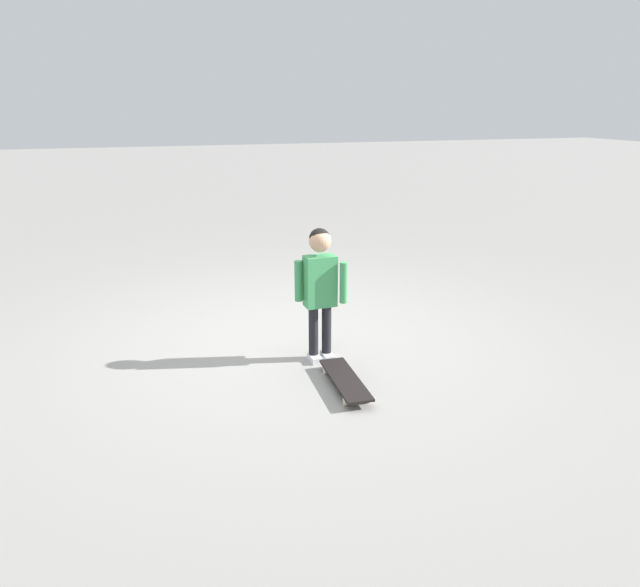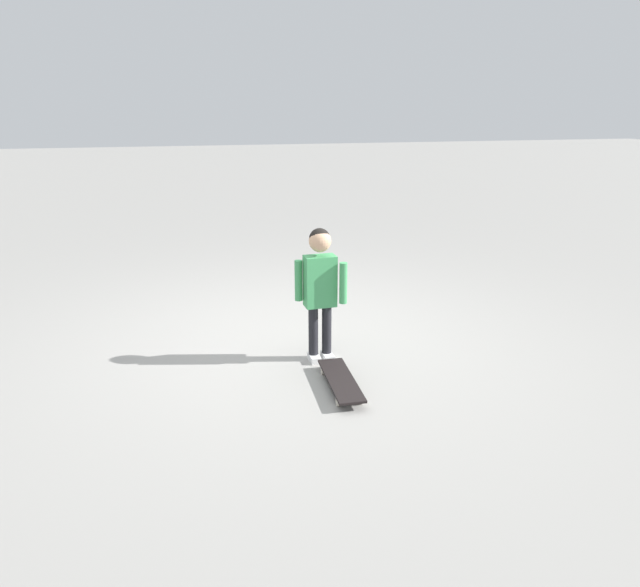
{
  "view_description": "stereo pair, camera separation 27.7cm",
  "coord_description": "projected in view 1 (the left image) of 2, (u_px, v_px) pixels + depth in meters",
  "views": [
    {
      "loc": [
        -4.59,
        1.2,
        1.95
      ],
      "look_at": [
        -0.47,
        -0.12,
        0.55
      ],
      "focal_mm": 33.04,
      "sensor_mm": 36.0,
      "label": 1
    },
    {
      "loc": [
        -4.66,
        0.94,
        1.95
      ],
      "look_at": [
        -0.47,
        -0.12,
        0.55
      ],
      "focal_mm": 33.04,
      "sensor_mm": 36.0,
      "label": 2
    }
  ],
  "objects": [
    {
      "name": "ground_plane",
      "position": [
        290.0,
        339.0,
        5.11
      ],
      "size": [
        50.0,
        50.0,
        0.0
      ],
      "primitive_type": "plane",
      "color": "gray"
    },
    {
      "name": "child_person",
      "position": [
        320.0,
        280.0,
        4.51
      ],
      "size": [
        0.22,
        0.38,
        1.06
      ],
      "color": "black",
      "rests_on": "ground"
    },
    {
      "name": "skateboard",
      "position": [
        345.0,
        380.0,
        4.22
      ],
      "size": [
        0.72,
        0.22,
        0.07
      ],
      "color": "black",
      "rests_on": "ground"
    }
  ]
}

